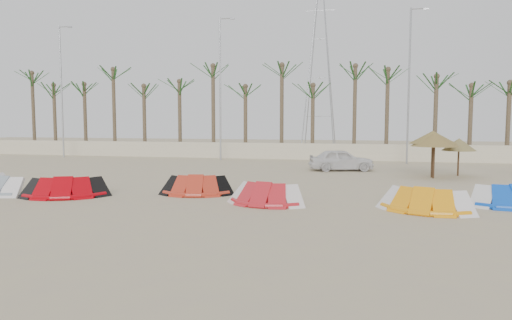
% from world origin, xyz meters
% --- Properties ---
extents(ground, '(120.00, 120.00, 0.00)m').
position_xyz_m(ground, '(0.00, 0.00, 0.00)').
color(ground, tan).
rests_on(ground, ground).
extents(boundary_wall, '(60.00, 0.30, 1.30)m').
position_xyz_m(boundary_wall, '(0.00, 22.00, 0.65)').
color(boundary_wall, beige).
rests_on(boundary_wall, ground).
extents(palm_line, '(52.00, 4.00, 7.70)m').
position_xyz_m(palm_line, '(0.67, 23.50, 6.44)').
color(palm_line, brown).
rests_on(palm_line, ground).
extents(lamp_a, '(1.25, 0.14, 11.00)m').
position_xyz_m(lamp_a, '(-19.96, 20.00, 5.77)').
color(lamp_a, '#A5A8AD').
rests_on(lamp_a, ground).
extents(lamp_b, '(1.25, 0.14, 11.00)m').
position_xyz_m(lamp_b, '(-5.96, 20.00, 5.77)').
color(lamp_b, '#A5A8AD').
rests_on(lamp_b, ground).
extents(lamp_c, '(1.25, 0.14, 11.00)m').
position_xyz_m(lamp_c, '(8.04, 20.00, 5.77)').
color(lamp_c, '#A5A8AD').
rests_on(lamp_c, ground).
extents(pylon, '(3.00, 3.00, 14.00)m').
position_xyz_m(pylon, '(1.00, 28.00, 0.00)').
color(pylon, '#A5A8AD').
rests_on(pylon, ground).
extents(kite_grey, '(3.66, 2.76, 0.90)m').
position_xyz_m(kite_grey, '(-10.28, 2.39, 0.42)').
color(kite_grey, '#8896A0').
rests_on(kite_grey, ground).
extents(kite_red_left, '(3.73, 2.57, 0.90)m').
position_xyz_m(kite_red_left, '(-7.02, 2.17, 0.42)').
color(kite_red_left, '#B4010A').
rests_on(kite_red_left, ground).
extents(kite_red_mid, '(3.17, 1.97, 0.90)m').
position_xyz_m(kite_red_mid, '(-2.01, 3.86, 0.42)').
color(kite_red_mid, red).
rests_on(kite_red_mid, ground).
extents(kite_red_right, '(3.11, 1.99, 0.90)m').
position_xyz_m(kite_red_right, '(1.24, 2.26, 0.42)').
color(kite_red_right, red).
rests_on(kite_red_right, ground).
extents(kite_orange, '(3.46, 2.36, 0.90)m').
position_xyz_m(kite_orange, '(6.80, 2.19, 0.42)').
color(kite_orange, '#FF9B0E').
rests_on(kite_orange, ground).
extents(parasol_left, '(2.49, 2.49, 2.43)m').
position_xyz_m(parasol_left, '(8.55, 11.60, 2.07)').
color(parasol_left, '#4C331E').
rests_on(parasol_left, ground).
extents(parasol_mid, '(2.50, 2.50, 2.56)m').
position_xyz_m(parasol_mid, '(8.52, 12.00, 2.20)').
color(parasol_mid, '#4C331E').
rests_on(parasol_mid, ground).
extents(parasol_right, '(1.87, 1.87, 2.12)m').
position_xyz_m(parasol_right, '(10.08, 13.11, 1.76)').
color(parasol_right, '#4C331E').
rests_on(parasol_right, ground).
extents(car, '(4.21, 2.49, 1.34)m').
position_xyz_m(car, '(3.55, 14.35, 0.67)').
color(car, white).
rests_on(car, ground).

